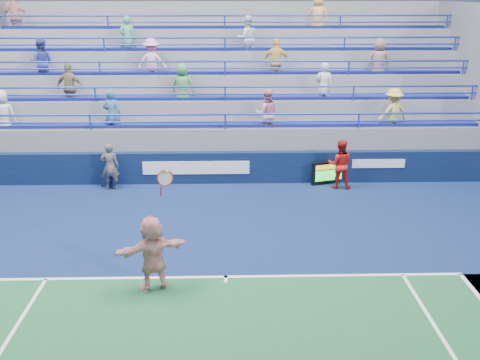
{
  "coord_description": "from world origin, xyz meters",
  "views": [
    {
      "loc": [
        0.06,
        -10.84,
        6.2
      ],
      "look_at": [
        0.39,
        2.5,
        1.5
      ],
      "focal_mm": 40.0,
      "sensor_mm": 36.0,
      "label": 1
    }
  ],
  "objects_px": {
    "serve_speed_board": "(328,173)",
    "judge_chair": "(109,180)",
    "tennis_player": "(153,253)",
    "ball_girl": "(340,164)",
    "line_judge": "(110,167)"
  },
  "relations": [
    {
      "from": "serve_speed_board",
      "to": "ball_girl",
      "type": "bearing_deg",
      "value": -50.73
    },
    {
      "from": "ball_girl",
      "to": "tennis_player",
      "type": "bearing_deg",
      "value": 59.08
    },
    {
      "from": "serve_speed_board",
      "to": "judge_chair",
      "type": "xyz_separation_m",
      "value": [
        -7.42,
        -0.0,
        -0.17
      ]
    },
    {
      "from": "tennis_player",
      "to": "ball_girl",
      "type": "relative_size",
      "value": 1.68
    },
    {
      "from": "judge_chair",
      "to": "ball_girl",
      "type": "distance_m",
      "value": 7.76
    },
    {
      "from": "ball_girl",
      "to": "line_judge",
      "type": "bearing_deg",
      "value": 9.02
    },
    {
      "from": "judge_chair",
      "to": "line_judge",
      "type": "bearing_deg",
      "value": -66.34
    },
    {
      "from": "tennis_player",
      "to": "ball_girl",
      "type": "distance_m",
      "value": 8.28
    },
    {
      "from": "serve_speed_board",
      "to": "judge_chair",
      "type": "relative_size",
      "value": 1.61
    },
    {
      "from": "tennis_player",
      "to": "line_judge",
      "type": "xyz_separation_m",
      "value": [
        -2.23,
        6.36,
        -0.07
      ]
    },
    {
      "from": "tennis_player",
      "to": "judge_chair",
      "type": "bearing_deg",
      "value": 109.51
    },
    {
      "from": "ball_girl",
      "to": "serve_speed_board",
      "type": "bearing_deg",
      "value": -41.39
    },
    {
      "from": "tennis_player",
      "to": "line_judge",
      "type": "relative_size",
      "value": 1.74
    },
    {
      "from": "judge_chair",
      "to": "tennis_player",
      "type": "xyz_separation_m",
      "value": [
        2.37,
        -6.7,
        0.64
      ]
    },
    {
      "from": "line_judge",
      "to": "ball_girl",
      "type": "bearing_deg",
      "value": 172.65
    }
  ]
}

